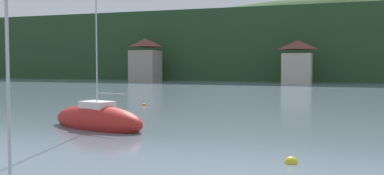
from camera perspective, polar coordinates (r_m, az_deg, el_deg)
The scene contains 5 objects.
shore_building_west at distance 91.88m, azimuth -6.14°, elevation 3.53°, with size 5.84×5.25×8.96m.
shore_building_westcentral at distance 83.38m, azimuth 13.61°, elevation 3.21°, with size 5.51×5.15×8.04m.
sailboat_mid_1 at distance 25.19m, azimuth -12.29°, elevation -4.18°, with size 7.10×4.12×10.55m.
mooring_buoy_mid at distance 37.99m, azimuth -6.32°, elevation -2.38°, with size 0.44×0.44×0.44m, color orange.
mooring_buoy_far at distance 16.52m, azimuth 12.85°, elevation -9.63°, with size 0.49×0.49×0.49m, color yellow.
Camera 1 is at (8.20, 12.39, 3.62)m, focal length 40.72 mm.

